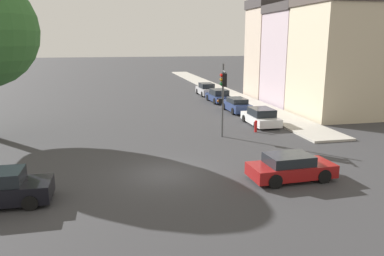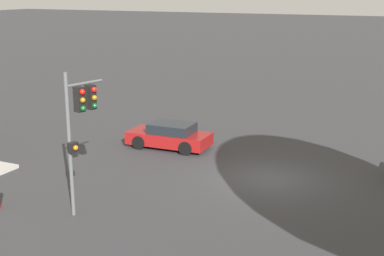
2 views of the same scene
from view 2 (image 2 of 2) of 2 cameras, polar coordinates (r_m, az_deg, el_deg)
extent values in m
plane|color=#333335|center=(23.90, 8.18, -5.31)|extent=(300.00, 300.00, 0.00)
cylinder|color=#515456|center=(19.57, -12.92, -1.88)|extent=(0.14, 0.14, 5.31)
cylinder|color=#515456|center=(19.61, -11.42, 4.70)|extent=(0.44, 1.64, 0.10)
cube|color=black|center=(19.53, -11.94, 2.99)|extent=(0.36, 0.36, 0.90)
sphere|color=red|center=(19.33, -11.62, 3.80)|extent=(0.20, 0.20, 0.20)
sphere|color=#99660F|center=(19.39, -11.58, 2.93)|extent=(0.20, 0.20, 0.20)
sphere|color=#0F511E|center=(19.45, -11.53, 2.06)|extent=(0.20, 0.20, 0.20)
cube|color=black|center=(19.89, -10.74, 3.26)|extent=(0.36, 0.36, 0.90)
sphere|color=red|center=(19.69, -10.41, 4.05)|extent=(0.20, 0.20, 0.20)
sphere|color=#99660F|center=(19.75, -10.37, 3.20)|extent=(0.20, 0.20, 0.20)
sphere|color=#0F511E|center=(19.81, -10.33, 2.35)|extent=(0.20, 0.20, 0.20)
cube|color=black|center=(19.44, -12.58, -2.00)|extent=(0.29, 0.39, 0.35)
sphere|color=orange|center=(19.34, -12.31, -2.07)|extent=(0.18, 0.18, 0.18)
cube|color=maroon|center=(27.97, -2.46, -1.09)|extent=(4.35, 2.02, 0.64)
cube|color=black|center=(27.75, -2.16, 0.01)|extent=(2.29, 1.71, 0.50)
cylinder|color=black|center=(27.86, -5.69, -1.55)|extent=(0.72, 0.25, 0.71)
cylinder|color=black|center=(29.33, -4.06, -0.68)|extent=(0.72, 0.25, 0.71)
cylinder|color=black|center=(26.73, -0.69, -2.19)|extent=(0.72, 0.25, 0.71)
cylinder|color=black|center=(28.25, 0.73, -1.25)|extent=(0.72, 0.25, 0.71)
camera|label=1|loc=(40.36, 20.44, 12.03)|focal=35.00mm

